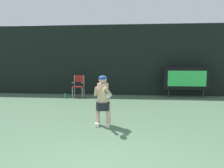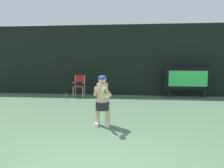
% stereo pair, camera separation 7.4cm
% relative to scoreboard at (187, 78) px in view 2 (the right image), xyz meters
% --- Properties ---
extents(backdrop_screen, '(18.00, 0.12, 3.66)m').
position_rel_scoreboard_xyz_m(backdrop_screen, '(-3.05, 0.62, 0.86)').
color(backdrop_screen, black).
rests_on(backdrop_screen, ground).
extents(scoreboard, '(2.20, 0.21, 1.50)m').
position_rel_scoreboard_xyz_m(scoreboard, '(0.00, 0.00, 0.00)').
color(scoreboard, black).
rests_on(scoreboard, ground).
extents(umpire_chair, '(0.52, 0.44, 1.08)m').
position_rel_scoreboard_xyz_m(umpire_chair, '(-5.25, -0.32, -0.33)').
color(umpire_chair, '#B7B7BC').
rests_on(umpire_chair, ground).
extents(water_bottle, '(0.07, 0.07, 0.27)m').
position_rel_scoreboard_xyz_m(water_bottle, '(-5.80, -0.75, -0.82)').
color(water_bottle, '#2A894F').
rests_on(water_bottle, ground).
extents(tennis_player, '(0.53, 0.61, 1.42)m').
position_rel_scoreboard_xyz_m(tennis_player, '(-3.40, -4.90, -0.19)').
color(tennis_player, white).
rests_on(tennis_player, ground).
extents(tennis_racket, '(0.03, 0.60, 0.31)m').
position_rel_scoreboard_xyz_m(tennis_racket, '(-3.30, -5.43, 0.04)').
color(tennis_racket, black).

